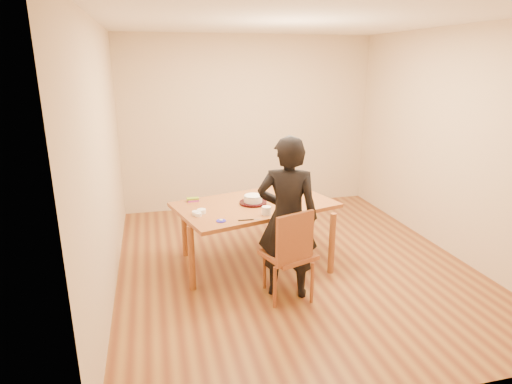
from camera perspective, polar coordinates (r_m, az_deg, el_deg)
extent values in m
cube|color=brown|center=(5.18, 4.80, -9.33)|extent=(4.00, 4.50, 0.00)
cube|color=silver|center=(4.67, 5.67, 21.93)|extent=(4.00, 4.50, 0.00)
cube|color=#CBAB8C|center=(6.88, -0.95, 9.09)|extent=(4.00, 0.00, 2.70)
cube|color=#CBAB8C|center=(4.51, -19.64, 3.96)|extent=(0.00, 4.50, 2.70)
cube|color=#CBAB8C|center=(5.71, 24.66, 5.94)|extent=(0.00, 4.50, 2.70)
cube|color=brown|center=(4.86, -0.14, -1.75)|extent=(1.94, 1.45, 0.04)
cube|color=brown|center=(4.31, 4.30, -8.33)|extent=(0.57, 0.57, 0.04)
cylinder|color=#B00B2A|center=(4.84, -0.39, -1.44)|extent=(0.31, 0.31, 0.02)
cylinder|color=white|center=(4.82, -0.39, -0.93)|extent=(0.21, 0.21, 0.07)
ellipsoid|color=white|center=(4.81, -0.40, -0.41)|extent=(0.20, 0.20, 0.03)
cylinder|color=white|center=(4.49, 1.39, -2.49)|extent=(0.10, 0.10, 0.09)
cylinder|color=#231BB3|center=(4.33, -4.67, -3.86)|extent=(0.10, 0.10, 0.01)
ellipsoid|color=white|center=(4.32, -4.68, -3.70)|extent=(0.04, 0.04, 0.02)
cylinder|color=white|center=(4.52, -7.97, -2.81)|extent=(0.09, 0.09, 0.04)
cylinder|color=white|center=(4.57, -7.28, -2.56)|extent=(0.09, 0.09, 0.04)
cylinder|color=white|center=(4.49, -7.74, -2.98)|extent=(0.07, 0.07, 0.04)
cube|color=#C82F9E|center=(4.97, -8.36, -1.12)|extent=(0.13, 0.07, 0.02)
cube|color=#29991C|center=(4.97, -8.43, -0.89)|extent=(0.14, 0.07, 0.02)
cube|color=black|center=(4.34, -1.36, -3.75)|extent=(0.16, 0.02, 0.01)
imported|color=black|center=(4.21, 4.22, -3.49)|extent=(0.70, 0.58, 1.64)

